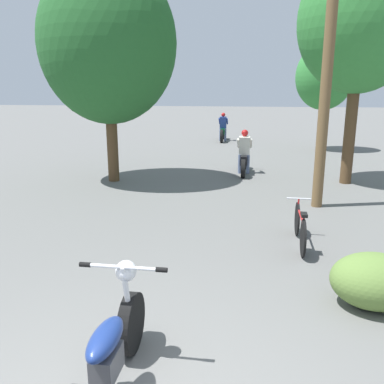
% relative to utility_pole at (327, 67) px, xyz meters
% --- Properties ---
extents(utility_pole, '(1.10, 0.24, 6.07)m').
position_rel_utility_pole_xyz_m(utility_pole, '(0.00, 0.00, 0.00)').
color(utility_pole, brown).
rests_on(utility_pole, ground).
extents(roadside_tree_right_near, '(3.30, 2.97, 6.33)m').
position_rel_utility_pole_xyz_m(roadside_tree_right_near, '(1.16, 2.62, 1.28)').
color(roadside_tree_right_near, '#513A23').
rests_on(roadside_tree_right_near, ground).
extents(roadside_tree_right_far, '(2.46, 2.21, 4.59)m').
position_rel_utility_pole_xyz_m(roadside_tree_right_far, '(1.36, 9.24, 0.02)').
color(roadside_tree_right_far, '#513A23').
rests_on(roadside_tree_right_far, ground).
extents(roadside_tree_left, '(3.84, 3.46, 6.10)m').
position_rel_utility_pole_xyz_m(roadside_tree_left, '(-5.62, 1.88, 0.75)').
color(roadside_tree_left, '#513A23').
rests_on(roadside_tree_left, ground).
extents(roadside_bush, '(1.10, 0.88, 0.70)m').
position_rel_utility_pole_xyz_m(roadside_bush, '(0.07, -4.56, -2.78)').
color(roadside_bush, '#5B7A38').
rests_on(roadside_bush, ground).
extents(motorcycle_foreground, '(0.87, 2.06, 1.06)m').
position_rel_utility_pole_xyz_m(motorcycle_foreground, '(-2.68, -6.54, -2.70)').
color(motorcycle_foreground, black).
rests_on(motorcycle_foreground, ground).
extents(motorcycle_rider_lead, '(0.50, 2.02, 1.41)m').
position_rel_utility_pole_xyz_m(motorcycle_rider_lead, '(-1.82, 3.60, -2.60)').
color(motorcycle_rider_lead, black).
rests_on(motorcycle_rider_lead, ground).
extents(motorcycle_rider_far, '(0.50, 2.20, 1.46)m').
position_rel_utility_pole_xyz_m(motorcycle_rider_far, '(-3.17, 11.84, -2.58)').
color(motorcycle_rider_far, black).
rests_on(motorcycle_rider_far, ground).
extents(bicycle_parked, '(0.44, 1.65, 0.73)m').
position_rel_utility_pole_xyz_m(bicycle_parked, '(-0.65, -2.55, -2.78)').
color(bicycle_parked, black).
rests_on(bicycle_parked, ground).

